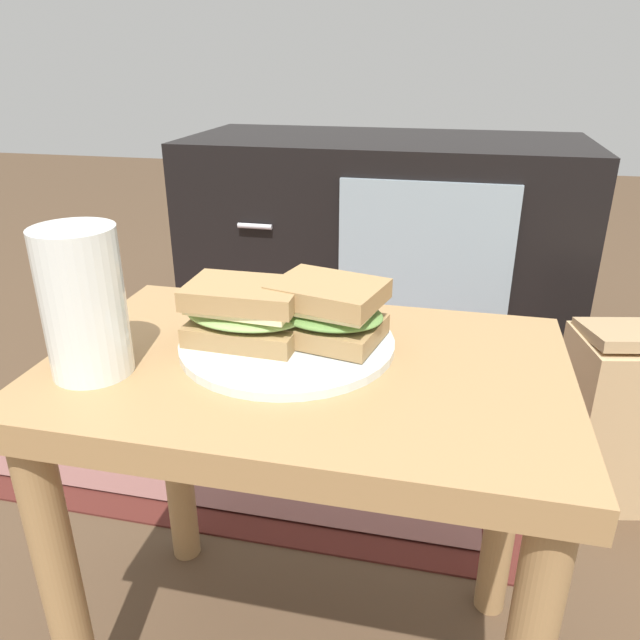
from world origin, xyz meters
name	(u,v)px	position (x,y,z in m)	size (l,w,h in m)	color
side_table	(307,432)	(0.00, 0.00, 0.37)	(0.56, 0.36, 0.46)	#A37A4C
tv_cabinet	(382,253)	(-0.03, 0.95, 0.29)	(0.96, 0.46, 0.58)	black
area_rug	(245,430)	(-0.27, 0.50, 0.00)	(1.23, 0.63, 0.01)	#4C1E19
plate	(287,343)	(-0.03, 0.03, 0.47)	(0.24, 0.24, 0.01)	silver
sandwich_front	(245,312)	(-0.07, 0.02, 0.50)	(0.14, 0.09, 0.07)	#9E7A4C
sandwich_back	(328,311)	(0.02, 0.04, 0.50)	(0.14, 0.12, 0.07)	#9E7A4C
beer_glass	(84,306)	(-0.21, -0.07, 0.53)	(0.08, 0.08, 0.15)	silver
paper_bag	(622,416)	(0.47, 0.46, 0.17)	(0.22, 0.20, 0.35)	tan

